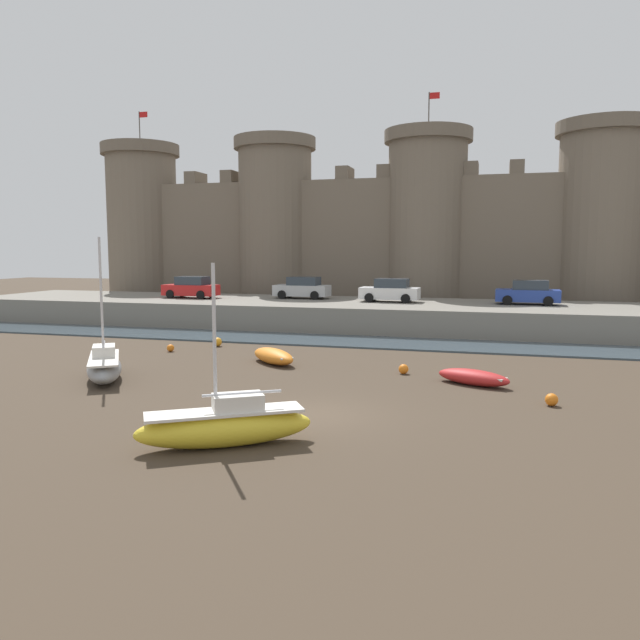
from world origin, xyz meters
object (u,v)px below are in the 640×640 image
sailboat_foreground_centre (104,366)px  mooring_buoy_off_centre (552,400)px  mooring_buoy_near_channel (217,342)px  car_quay_centre_west (390,291)px  mooring_buoy_mid_mud (171,348)px  car_quay_centre_east (191,288)px  rowboat_near_channel_right (473,377)px  sailboat_midflat_centre (226,425)px  car_quay_west (302,288)px  rowboat_near_channel_left (273,356)px  car_quay_east (528,293)px  mooring_buoy_near_shore (404,369)px

sailboat_foreground_centre → mooring_buoy_off_centre: sailboat_foreground_centre is taller
mooring_buoy_near_channel → car_quay_centre_west: bearing=55.7°
mooring_buoy_mid_mud → car_quay_centre_west: car_quay_centre_west is taller
car_quay_centre_west → car_quay_centre_east: (-15.01, -0.62, 0.00)m
car_quay_centre_west → sailboat_foreground_centre: bearing=-112.1°
rowboat_near_channel_right → mooring_buoy_mid_mud: (-15.79, 4.00, -0.13)m
mooring_buoy_off_centre → sailboat_midflat_centre: bearing=-141.7°
mooring_buoy_mid_mud → rowboat_near_channel_right: bearing=-14.2°
rowboat_near_channel_right → mooring_buoy_off_centre: (2.74, -2.74, -0.11)m
mooring_buoy_near_channel → car_quay_west: size_ratio=0.12×
rowboat_near_channel_left → car_quay_centre_west: (3.01, 15.61, 2.14)m
car_quay_centre_east → sailboat_foreground_centre: bearing=-72.4°
rowboat_near_channel_right → car_quay_centre_east: (-21.33, 17.21, 2.19)m
car_quay_east → sailboat_foreground_centre: bearing=-129.6°
mooring_buoy_off_centre → car_quay_east: 21.10m
rowboat_near_channel_left → mooring_buoy_off_centre: size_ratio=7.19×
rowboat_near_channel_left → mooring_buoy_off_centre: 13.05m
rowboat_near_channel_left → car_quay_centre_east: 19.32m
rowboat_near_channel_left → sailboat_midflat_centre: bearing=-76.1°
mooring_buoy_off_centre → mooring_buoy_mid_mud: (-18.53, 6.75, -0.03)m
sailboat_foreground_centre → mooring_buoy_off_centre: 17.60m
car_quay_east → car_quay_centre_east: bearing=-177.6°
rowboat_near_channel_left → mooring_buoy_near_channel: 6.34m
rowboat_near_channel_right → car_quay_east: car_quay_east is taller
sailboat_midflat_centre → car_quay_east: bearing=71.9°
rowboat_near_channel_left → mooring_buoy_near_shore: rowboat_near_channel_left is taller
mooring_buoy_near_shore → car_quay_east: size_ratio=0.10×
car_quay_centre_west → car_quay_centre_east: bearing=-177.6°
mooring_buoy_near_shore → sailboat_foreground_centre: bearing=-158.8°
car_quay_centre_east → mooring_buoy_off_centre: bearing=-39.6°
mooring_buoy_near_shore → car_quay_centre_west: bearing=101.4°
mooring_buoy_near_channel → car_quay_centre_east: car_quay_centre_east is taller
mooring_buoy_near_shore → rowboat_near_channel_left: bearing=172.8°
rowboat_near_channel_right → sailboat_midflat_centre: 11.75m
sailboat_midflat_centre → mooring_buoy_near_channel: 18.02m
sailboat_foreground_centre → car_quay_east: sailboat_foreground_centre is taller
mooring_buoy_mid_mud → mooring_buoy_near_channel: mooring_buoy_near_channel is taller
sailboat_foreground_centre → mooring_buoy_near_shore: (11.84, 4.60, -0.36)m
rowboat_near_channel_right → mooring_buoy_mid_mud: size_ratio=8.28×
car_quay_east → car_quay_centre_east: 24.23m
rowboat_near_channel_left → sailboat_foreground_centre: sailboat_foreground_centre is taller
mooring_buoy_near_channel → car_quay_east: 20.90m
rowboat_near_channel_left → car_quay_west: car_quay_west is taller
sailboat_foreground_centre → car_quay_east: (17.73, 21.41, 1.94)m
mooring_buoy_mid_mud → mooring_buoy_near_channel: size_ratio=0.78×
car_quay_centre_west → car_quay_east: bearing=2.5°
mooring_buoy_near_channel → car_quay_centre_east: bearing=123.4°
rowboat_near_channel_left → car_quay_centre_east: car_quay_centre_east is taller
rowboat_near_channel_left → mooring_buoy_near_shore: size_ratio=7.42×
car_quay_centre_west → car_quay_east: (9.19, 0.40, 0.00)m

